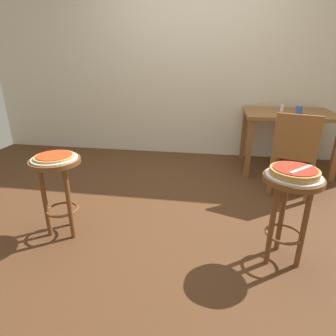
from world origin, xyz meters
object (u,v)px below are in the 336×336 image
(dining_table, at_px, (288,121))
(condiment_shaker, at_px, (282,108))
(pizza_middle, at_px, (54,156))
(cup_near_edge, at_px, (299,110))
(wooden_chair, at_px, (295,151))
(serving_plate_foreground, at_px, (294,176))
(serving_plate_middle, at_px, (55,158))
(stool_middle, at_px, (58,180))
(pizza_foreground, at_px, (294,172))
(pizza_server_knife, at_px, (301,169))
(stool_foreground, at_px, (289,200))

(dining_table, height_order, condiment_shaker, condiment_shaker)
(pizza_middle, distance_m, cup_near_edge, 2.70)
(wooden_chair, bearing_deg, serving_plate_foreground, -105.15)
(serving_plate_middle, xyz_separation_m, wooden_chair, (1.96, 1.04, -0.17))
(stool_middle, distance_m, pizza_middle, 0.19)
(dining_table, bearing_deg, condiment_shaker, 153.20)
(pizza_foreground, distance_m, pizza_server_knife, 0.04)
(condiment_shaker, bearing_deg, pizza_foreground, -98.93)
(serving_plate_middle, distance_m, cup_near_edge, 2.70)
(serving_plate_foreground, height_order, dining_table, dining_table)
(pizza_foreground, height_order, serving_plate_middle, pizza_foreground)
(cup_near_edge, bearing_deg, pizza_server_knife, -103.41)
(serving_plate_middle, bearing_deg, condiment_shaker, 43.16)
(condiment_shaker, distance_m, wooden_chair, 0.85)
(stool_foreground, relative_size, wooden_chair, 0.74)
(serving_plate_foreground, height_order, pizza_middle, pizza_middle)
(serving_plate_foreground, relative_size, pizza_middle, 1.18)
(stool_foreground, relative_size, stool_middle, 1.00)
(stool_middle, bearing_deg, serving_plate_middle, 0.00)
(serving_plate_foreground, xyz_separation_m, pizza_foreground, (0.00, -0.00, 0.03))
(pizza_foreground, relative_size, serving_plate_middle, 0.90)
(stool_middle, height_order, dining_table, dining_table)
(pizza_foreground, relative_size, dining_table, 0.28)
(pizza_server_knife, bearing_deg, wooden_chair, 32.35)
(pizza_middle, xyz_separation_m, pizza_server_knife, (1.69, -0.08, 0.04))
(stool_foreground, relative_size, serving_plate_middle, 1.90)
(serving_plate_foreground, relative_size, dining_table, 0.33)
(stool_foreground, relative_size, pizza_server_knife, 2.87)
(stool_foreground, relative_size, condiment_shaker, 7.92)
(pizza_middle, bearing_deg, pizza_server_knife, -2.86)
(wooden_chair, bearing_deg, stool_foreground, -105.15)
(dining_table, xyz_separation_m, condiment_shaker, (-0.08, 0.04, 0.14))
(pizza_foreground, height_order, cup_near_edge, cup_near_edge)
(stool_foreground, bearing_deg, dining_table, 78.46)
(stool_foreground, distance_m, serving_plate_foreground, 0.17)
(serving_plate_foreground, bearing_deg, pizza_middle, 177.78)
(stool_middle, bearing_deg, pizza_server_knife, -2.86)
(dining_table, distance_m, wooden_chair, 0.78)
(pizza_foreground, xyz_separation_m, cup_near_edge, (0.45, 1.74, 0.11))
(pizza_middle, relative_size, condiment_shaker, 3.63)
(pizza_foreground, distance_m, pizza_middle, 1.66)
(cup_near_edge, relative_size, pizza_server_knife, 0.42)
(pizza_foreground, bearing_deg, condiment_shaker, 81.07)
(stool_foreground, relative_size, pizza_middle, 2.18)
(dining_table, bearing_deg, serving_plate_middle, -138.64)
(stool_foreground, relative_size, dining_table, 0.60)
(pizza_middle, bearing_deg, wooden_chair, 27.91)
(pizza_foreground, height_order, condiment_shaker, condiment_shaker)
(pizza_middle, bearing_deg, serving_plate_foreground, -2.22)
(dining_table, distance_m, condiment_shaker, 0.17)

